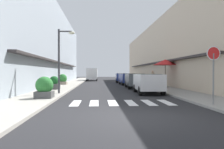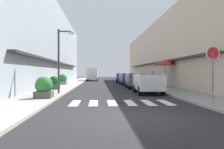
{
  "view_description": "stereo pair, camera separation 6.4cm",
  "coord_description": "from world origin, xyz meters",
  "px_view_note": "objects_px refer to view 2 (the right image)",
  "views": [
    {
      "loc": [
        -1.23,
        -7.52,
        1.58
      ],
      "look_at": [
        0.28,
        15.63,
        1.37
      ],
      "focal_mm": 34.56,
      "sensor_mm": 36.0,
      "label": 1
    },
    {
      "loc": [
        -1.16,
        -7.52,
        1.58
      ],
      "look_at": [
        0.28,
        15.63,
        1.37
      ],
      "focal_mm": 34.56,
      "sensor_mm": 36.0,
      "label": 2
    }
  ],
  "objects_px": {
    "round_street_sign": "(213,60)",
    "pedestrian_walking_near": "(153,78)",
    "planter_far": "(63,79)",
    "delivery_van": "(92,73)",
    "street_lamp": "(62,53)",
    "cafe_umbrella": "(165,62)",
    "parked_car_distant": "(122,77)",
    "parked_car_near": "(148,81)",
    "planter_midblock": "(54,83)",
    "planter_corner": "(44,88)",
    "parked_car_far": "(127,78)",
    "parked_car_mid": "(135,79)"
  },
  "relations": [
    {
      "from": "cafe_umbrella",
      "to": "planter_midblock",
      "type": "bearing_deg",
      "value": -169.96
    },
    {
      "from": "parked_car_far",
      "to": "delivery_van",
      "type": "xyz_separation_m",
      "value": [
        -4.9,
        14.64,
        0.48
      ]
    },
    {
      "from": "cafe_umbrella",
      "to": "parked_car_far",
      "type": "bearing_deg",
      "value": 114.91
    },
    {
      "from": "round_street_sign",
      "to": "planter_far",
      "type": "xyz_separation_m",
      "value": [
        -9.61,
        17.35,
        -1.43
      ]
    },
    {
      "from": "parked_car_far",
      "to": "round_street_sign",
      "type": "bearing_deg",
      "value": -85.23
    },
    {
      "from": "cafe_umbrella",
      "to": "planter_midblock",
      "type": "xyz_separation_m",
      "value": [
        -10.56,
        -1.87,
        -1.96
      ]
    },
    {
      "from": "parked_car_near",
      "to": "parked_car_distant",
      "type": "relative_size",
      "value": 0.98
    },
    {
      "from": "planter_corner",
      "to": "planter_midblock",
      "type": "relative_size",
      "value": 1.07
    },
    {
      "from": "cafe_umbrella",
      "to": "planter_midblock",
      "type": "distance_m",
      "value": 10.91
    },
    {
      "from": "delivery_van",
      "to": "round_street_sign",
      "type": "bearing_deg",
      "value": -78.9
    },
    {
      "from": "parked_car_near",
      "to": "planter_midblock",
      "type": "xyz_separation_m",
      "value": [
        -7.61,
        3.31,
        -0.28
      ]
    },
    {
      "from": "planter_far",
      "to": "delivery_van",
      "type": "bearing_deg",
      "value": 78.1
    },
    {
      "from": "planter_far",
      "to": "parked_car_mid",
      "type": "bearing_deg",
      "value": -33.53
    },
    {
      "from": "parked_car_mid",
      "to": "round_street_sign",
      "type": "bearing_deg",
      "value": -82.86
    },
    {
      "from": "planter_corner",
      "to": "parked_car_distant",
      "type": "bearing_deg",
      "value": 72.0
    },
    {
      "from": "round_street_sign",
      "to": "planter_corner",
      "type": "relative_size",
      "value": 2.16
    },
    {
      "from": "parked_car_far",
      "to": "planter_corner",
      "type": "xyz_separation_m",
      "value": [
        -6.85,
        -14.79,
        -0.21
      ]
    },
    {
      "from": "parked_car_far",
      "to": "cafe_umbrella",
      "type": "relative_size",
      "value": 1.54
    },
    {
      "from": "parked_car_distant",
      "to": "round_street_sign",
      "type": "relative_size",
      "value": 1.53
    },
    {
      "from": "delivery_van",
      "to": "planter_midblock",
      "type": "bearing_deg",
      "value": -96.76
    },
    {
      "from": "street_lamp",
      "to": "planter_far",
      "type": "relative_size",
      "value": 3.53
    },
    {
      "from": "delivery_van",
      "to": "cafe_umbrella",
      "type": "relative_size",
      "value": 1.96
    },
    {
      "from": "parked_car_far",
      "to": "planter_far",
      "type": "relative_size",
      "value": 3.32
    },
    {
      "from": "round_street_sign",
      "to": "planter_midblock",
      "type": "xyz_separation_m",
      "value": [
        -9.11,
        9.73,
        -1.52
      ]
    },
    {
      "from": "parked_car_distant",
      "to": "pedestrian_walking_near",
      "type": "relative_size",
      "value": 2.41
    },
    {
      "from": "delivery_van",
      "to": "round_street_sign",
      "type": "relative_size",
      "value": 2.04
    },
    {
      "from": "planter_far",
      "to": "pedestrian_walking_near",
      "type": "relative_size",
      "value": 0.76
    },
    {
      "from": "parked_car_far",
      "to": "cafe_umbrella",
      "type": "bearing_deg",
      "value": -65.09
    },
    {
      "from": "parked_car_far",
      "to": "planter_far",
      "type": "xyz_separation_m",
      "value": [
        -8.11,
        -0.62,
        -0.19
      ]
    },
    {
      "from": "parked_car_distant",
      "to": "cafe_umbrella",
      "type": "distance_m",
      "value": 13.09
    },
    {
      "from": "street_lamp",
      "to": "cafe_umbrella",
      "type": "height_order",
      "value": "street_lamp"
    },
    {
      "from": "parked_car_far",
      "to": "parked_car_distant",
      "type": "relative_size",
      "value": 1.04
    },
    {
      "from": "street_lamp",
      "to": "planter_corner",
      "type": "relative_size",
      "value": 3.67
    },
    {
      "from": "parked_car_near",
      "to": "planter_corner",
      "type": "bearing_deg",
      "value": -154.64
    },
    {
      "from": "parked_car_near",
      "to": "planter_midblock",
      "type": "relative_size",
      "value": 3.47
    },
    {
      "from": "cafe_umbrella",
      "to": "planter_midblock",
      "type": "height_order",
      "value": "cafe_umbrella"
    },
    {
      "from": "parked_car_mid",
      "to": "round_street_sign",
      "type": "xyz_separation_m",
      "value": [
        1.5,
        -11.97,
        1.24
      ]
    },
    {
      "from": "planter_far",
      "to": "street_lamp",
      "type": "bearing_deg",
      "value": -80.95
    },
    {
      "from": "parked_car_distant",
      "to": "delivery_van",
      "type": "relative_size",
      "value": 0.75
    },
    {
      "from": "parked_car_near",
      "to": "delivery_van",
      "type": "distance_m",
      "value": 26.64
    },
    {
      "from": "street_lamp",
      "to": "planter_corner",
      "type": "distance_m",
      "value": 3.57
    },
    {
      "from": "parked_car_mid",
      "to": "planter_midblock",
      "type": "relative_size",
      "value": 3.61
    },
    {
      "from": "parked_car_far",
      "to": "parked_car_mid",
      "type": "bearing_deg",
      "value": -90.0
    },
    {
      "from": "street_lamp",
      "to": "pedestrian_walking_near",
      "type": "height_order",
      "value": "street_lamp"
    },
    {
      "from": "parked_car_near",
      "to": "planter_far",
      "type": "bearing_deg",
      "value": 126.59
    },
    {
      "from": "parked_car_far",
      "to": "planter_corner",
      "type": "relative_size",
      "value": 3.45
    },
    {
      "from": "round_street_sign",
      "to": "planter_corner",
      "type": "xyz_separation_m",
      "value": [
        -8.35,
        3.17,
        -1.45
      ]
    },
    {
      "from": "parked_car_near",
      "to": "planter_far",
      "type": "distance_m",
      "value": 13.61
    },
    {
      "from": "round_street_sign",
      "to": "pedestrian_walking_near",
      "type": "bearing_deg",
      "value": 88.66
    },
    {
      "from": "parked_car_far",
      "to": "parked_car_distant",
      "type": "distance_m",
      "value": 6.28
    }
  ]
}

